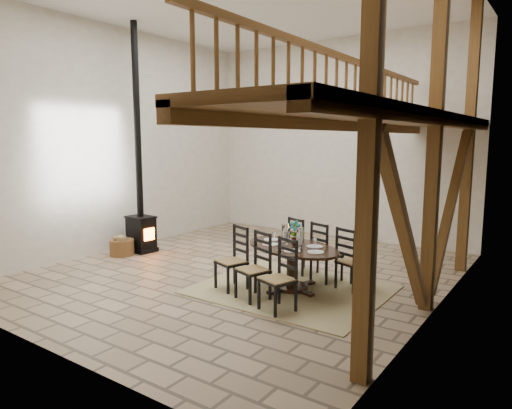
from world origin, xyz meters
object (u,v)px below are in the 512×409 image
Objects in this scene: dining_table at (292,267)px; log_stack at (144,238)px; log_basket at (122,247)px; wood_stove at (140,202)px.

dining_table reaches higher than log_stack.
wood_stove is at bearing 80.25° from log_basket.
log_basket is (-0.08, -0.48, -0.95)m from wood_stove.
dining_table is 0.49× the size of wood_stove.
dining_table is 5.51× the size of log_stack.
wood_stove is at bearing -166.64° from dining_table.
wood_stove is 1.00m from log_stack.
wood_stove reaches higher than log_stack.
log_basket is at bearing -77.15° from log_stack.
dining_table is 4.25m from log_basket.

